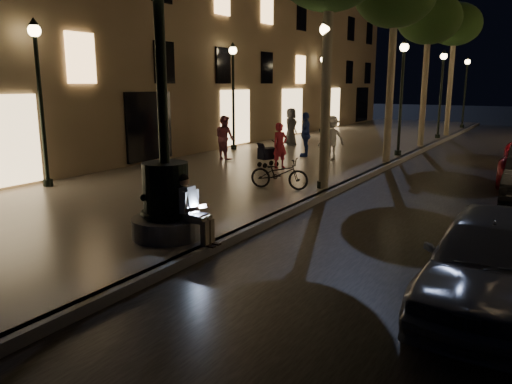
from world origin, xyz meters
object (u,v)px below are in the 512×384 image
Objects in this scene: lamp_curb_b at (402,83)px; car_front at (493,260)px; stroller at (268,153)px; seated_man_laptop at (191,206)px; pedestrian_dark at (291,127)px; lamp_curb_d at (466,83)px; lamp_left_c at (323,83)px; bicycle at (279,173)px; pedestrian_white at (331,138)px; lamp_curb_c at (442,83)px; pedestrian_pink at (225,138)px; pedestrian_blue at (306,134)px; lamp_curb_a at (325,82)px; tree_third at (429,20)px; tree_far at (455,25)px; pedestrian_red at (280,146)px; fountain_lamppost at (166,187)px; lamp_left_a at (39,82)px; lamp_left_b at (233,83)px.

car_front is (5.17, -13.73, -2.51)m from lamp_curb_b.
seated_man_laptop is at bearing -46.79° from stroller.
lamp_curb_d is at bearing -23.82° from pedestrian_dark.
lamp_curb_b is 4.90× the size of stroller.
lamp_left_c reaches higher than bicycle.
lamp_curb_c is at bearing -149.42° from pedestrian_white.
lamp_curb_d reaches higher than car_front.
pedestrian_blue is at bearing -113.79° from pedestrian_pink.
lamp_curb_a reaches higher than car_front.
tree_third is at bearing -155.21° from pedestrian_white.
bicycle is at bearing -93.44° from lamp_curb_c.
lamp_curb_b is at bearing 105.67° from pedestrian_blue.
lamp_left_c is at bearing -179.72° from pedestrian_blue.
tree_third is (0.09, 18.00, 5.24)m from seated_man_laptop.
pedestrian_pink is at bearing 141.46° from car_front.
tree_far is at bearing 100.67° from stroller.
lamp_curb_d is 2.73× the size of pedestrian_pink.
pedestrian_blue is (-0.51, 3.17, 0.10)m from pedestrian_red.
lamp_curb_b is 16.00m from lamp_curb_d.
seated_man_laptop is (0.61, -0.00, -0.31)m from fountain_lamppost.
pedestrian_pink is (-5.64, -8.84, -5.06)m from tree_third.
lamp_curb_c is at bearing -14.97° from bicycle.
pedestrian_red is at bearing 56.11° from lamp_left_a.
bicycle is at bearing -92.33° from lamp_curb_d.
stroller is (-3.33, -15.52, -5.74)m from tree_far.
bicycle is (-6.18, 4.97, -0.07)m from car_front.
bicycle is (-1.01, -8.76, -2.58)m from lamp_curb_b.
pedestrian_pink is at bearing 78.46° from lamp_left_a.
lamp_curb_b is (0.70, 14.00, 2.02)m from fountain_lamppost.
stroller is 3.20m from pedestrian_blue.
car_front is at bearing 16.41° from pedestrian_blue.
pedestrian_white is (-1.93, -18.74, -2.16)m from lamp_curb_d.
lamp_curb_c reaches higher than pedestrian_pink.
lamp_curb_d is at bearing 88.66° from fountain_lamppost.
lamp_curb_a is at bearing -151.57° from pedestrian_dark.
lamp_left_c reaches higher than pedestrian_blue.
bicycle is (2.25, -6.42, -0.46)m from pedestrian_blue.
pedestrian_pink is at bearing 174.89° from pedestrian_dark.
lamp_curb_b is at bearing -101.32° from pedestrian_dark.
pedestrian_white is (-7.10, 10.99, 0.35)m from car_front.
seated_man_laptop is 14.19m from lamp_curb_b.
seated_man_laptop is 0.27× the size of lamp_left_b.
pedestrian_dark is at bearing 122.38° from lamp_curb_a.
car_front is at bearing -147.44° from pedestrian_dark.
pedestrian_pink is 1.01× the size of pedestrian_white.
pedestrian_blue is at bearing -105.12° from tree_far.
lamp_curb_c and lamp_left_a have the same top height.
fountain_lamppost is 1.08× the size of lamp_left_a.
tree_far is 8.11m from lamp_left_c.
lamp_left_a reaches higher than pedestrian_blue.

